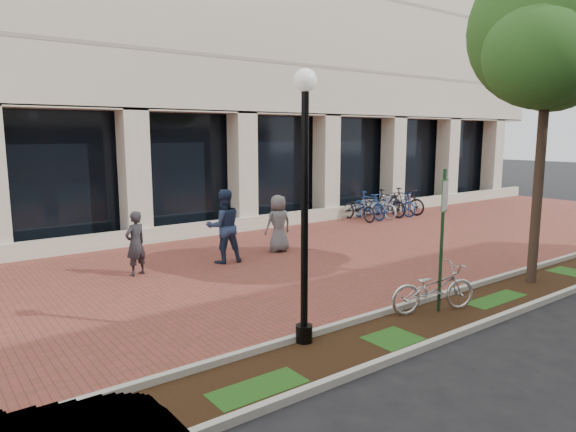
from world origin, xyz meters
TOP-DOWN VIEW (x-y plane):
  - ground at (0.00, 0.00)m, footprint 120.00×120.00m
  - brick_plaza at (0.00, 0.00)m, footprint 40.00×9.00m
  - planting_strip at (0.00, -5.25)m, footprint 40.00×1.50m
  - curb_plaza_side at (0.00, -4.50)m, footprint 40.00×0.12m
  - curb_street_side at (0.00, -6.00)m, footprint 40.00×0.12m
  - parking_sign at (0.31, -5.02)m, footprint 0.34×0.07m
  - lamppost at (-2.73, -4.60)m, footprint 0.36×0.36m
  - street_tree at (3.80, -5.00)m, footprint 4.18×3.49m
  - locked_bicycle at (0.20, -4.94)m, footprint 1.92×1.18m
  - pedestrian_left at (-3.45, 1.09)m, footprint 0.68×0.57m
  - pedestrian_mid at (-1.09, 0.91)m, footprint 1.10×0.93m
  - pedestrian_right at (0.85, 1.10)m, footprint 0.86×0.59m
  - bollard at (9.33, 3.32)m, footprint 0.12×0.12m
  - bike_rack_cluster at (8.04, 3.66)m, footprint 3.60×2.02m

SIDE VIEW (x-z plane):
  - ground at x=0.00m, z-range 0.00..0.00m
  - brick_plaza at x=0.00m, z-range 0.00..0.01m
  - planting_strip at x=0.00m, z-range 0.00..0.01m
  - curb_plaza_side at x=0.00m, z-range 0.00..0.12m
  - curb_street_side at x=0.00m, z-range 0.00..0.12m
  - locked_bicycle at x=0.20m, z-range 0.00..0.95m
  - bollard at x=9.33m, z-range 0.01..0.95m
  - bike_rack_cluster at x=8.04m, z-range -0.03..1.11m
  - pedestrian_left at x=-3.45m, z-range 0.00..1.60m
  - pedestrian_right at x=0.85m, z-range 0.00..1.69m
  - pedestrian_mid at x=-1.09m, z-range 0.00..1.99m
  - parking_sign at x=0.31m, z-range 0.35..3.14m
  - lamppost at x=-2.73m, z-range 0.28..4.71m
  - street_tree at x=3.80m, z-range 1.75..9.19m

